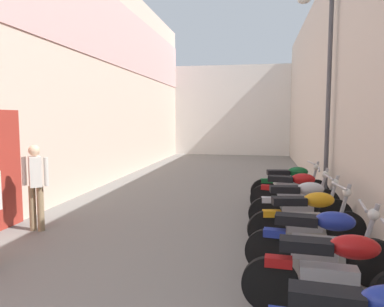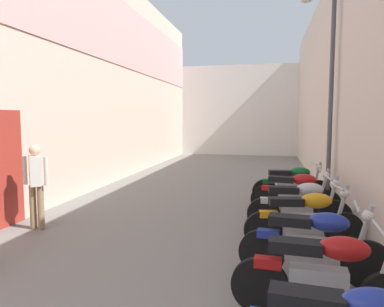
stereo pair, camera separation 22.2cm
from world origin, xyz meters
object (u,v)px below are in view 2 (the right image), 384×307
object	(u,v)px
pedestrian_further_down	(36,180)
street_lamp	(327,85)
motorcycle_sixth	(300,205)
motorcycle_third	(325,274)
motorcycle_seventh	(295,192)
motorcycle_fourth	(313,243)
motorcycle_eighth	(292,184)
motorcycle_fifth	(305,218)

from	to	relation	value
pedestrian_further_down	street_lamp	xyz separation A→B (m)	(5.43, 2.91, 1.88)
motorcycle_sixth	motorcycle_third	bearing A→B (deg)	-90.00
motorcycle_seventh	street_lamp	bearing A→B (deg)	54.40
motorcycle_seventh	motorcycle_fourth	bearing A→B (deg)	-90.00
motorcycle_eighth	pedestrian_further_down	xyz separation A→B (m)	(-4.73, -2.93, 0.42)
pedestrian_further_down	motorcycle_fifth	bearing A→B (deg)	-1.03
street_lamp	motorcycle_sixth	bearing A→B (deg)	-108.68
motorcycle_fifth	motorcycle_sixth	xyz separation A→B (m)	(0.00, 0.92, 0.00)
motorcycle_third	motorcycle_sixth	xyz separation A→B (m)	(-0.00, 2.99, 0.00)
motorcycle_fourth	street_lamp	distance (m)	4.78
motorcycle_fourth	motorcycle_fifth	world-z (taller)	same
motorcycle_third	motorcycle_fourth	distance (m)	0.92
motorcycle_fifth	pedestrian_further_down	distance (m)	4.75
motorcycle_sixth	street_lamp	size ratio (longest dim) A/B	0.39
motorcycle_sixth	motorcycle_seventh	bearing A→B (deg)	90.00
motorcycle_third	motorcycle_eighth	distance (m)	5.08
motorcycle_fifth	motorcycle_sixth	distance (m)	0.92
motorcycle_fourth	motorcycle_sixth	xyz separation A→B (m)	(0.00, 2.06, 0.00)
motorcycle_seventh	street_lamp	world-z (taller)	street_lamp
motorcycle_sixth	pedestrian_further_down	size ratio (longest dim) A/B	1.18
motorcycle_third	pedestrian_further_down	bearing A→B (deg)	155.49
motorcycle_sixth	street_lamp	distance (m)	3.17
motorcycle_sixth	motorcycle_seventh	world-z (taller)	same
motorcycle_sixth	motorcycle_seventh	distance (m)	1.10
motorcycle_sixth	street_lamp	bearing A→B (deg)	71.32
motorcycle_seventh	motorcycle_eighth	size ratio (longest dim) A/B	1.00
motorcycle_fourth	motorcycle_sixth	bearing A→B (deg)	90.00
motorcycle_third	motorcycle_fourth	size ratio (longest dim) A/B	1.00
motorcycle_sixth	motorcycle_eighth	distance (m)	2.09
motorcycle_fifth	street_lamp	distance (m)	3.84
motorcycle_seventh	pedestrian_further_down	size ratio (longest dim) A/B	1.17
motorcycle_eighth	street_lamp	size ratio (longest dim) A/B	0.39
motorcycle_third	motorcycle_fifth	bearing A→B (deg)	90.00
motorcycle_fourth	motorcycle_seventh	world-z (taller)	same
motorcycle_fifth	motorcycle_seventh	size ratio (longest dim) A/B	1.00
motorcycle_fifth	street_lamp	world-z (taller)	street_lamp
motorcycle_third	street_lamp	size ratio (longest dim) A/B	0.39
motorcycle_fifth	motorcycle_third	bearing A→B (deg)	-90.00
motorcycle_third	motorcycle_seventh	distance (m)	4.08
motorcycle_fourth	motorcycle_eighth	xyz separation A→B (m)	(0.00, 4.16, 0.00)
motorcycle_third	motorcycle_sixth	world-z (taller)	same
motorcycle_third	motorcycle_seventh	xyz separation A→B (m)	(-0.00, 4.08, 0.00)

